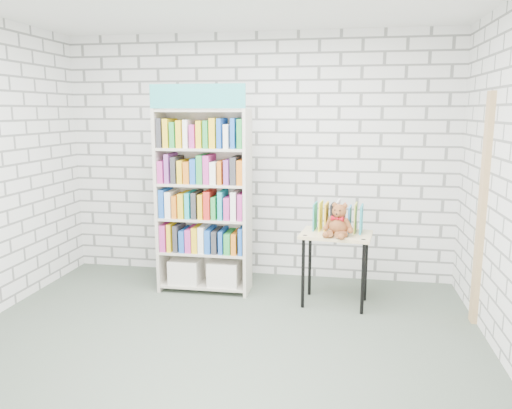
# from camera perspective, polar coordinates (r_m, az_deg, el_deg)

# --- Properties ---
(ground) EXTENTS (4.50, 4.50, 0.00)m
(ground) POSITION_cam_1_polar(r_m,az_deg,el_deg) (4.28, -4.69, -16.19)
(ground) COLOR #485447
(ground) RESTS_ON ground
(room_shell) EXTENTS (4.52, 4.02, 2.81)m
(room_shell) POSITION_cam_1_polar(r_m,az_deg,el_deg) (3.82, -5.10, 8.42)
(room_shell) COLOR silver
(room_shell) RESTS_ON ground
(bookshelf) EXTENTS (0.98, 0.38, 2.19)m
(bookshelf) POSITION_cam_1_polar(r_m,az_deg,el_deg) (5.33, -5.95, 0.54)
(bookshelf) COLOR beige
(bookshelf) RESTS_ON ground
(display_table) EXTENTS (0.74, 0.55, 0.74)m
(display_table) POSITION_cam_1_polar(r_m,az_deg,el_deg) (5.03, 9.11, -4.40)
(display_table) COLOR #DFC786
(display_table) RESTS_ON ground
(table_books) EXTENTS (0.50, 0.26, 0.28)m
(table_books) POSITION_cam_1_polar(r_m,az_deg,el_deg) (5.08, 9.35, -1.40)
(table_books) COLOR teal
(table_books) RESTS_ON display_table
(teddy_bear) EXTENTS (0.29, 0.29, 0.32)m
(teddy_bear) POSITION_cam_1_polar(r_m,az_deg,el_deg) (4.87, 9.40, -2.09)
(teddy_bear) COLOR brown
(teddy_bear) RESTS_ON display_table
(door_trim) EXTENTS (0.05, 0.12, 2.10)m
(door_trim) POSITION_cam_1_polar(r_m,az_deg,el_deg) (4.89, 24.41, -0.69)
(door_trim) COLOR tan
(door_trim) RESTS_ON ground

